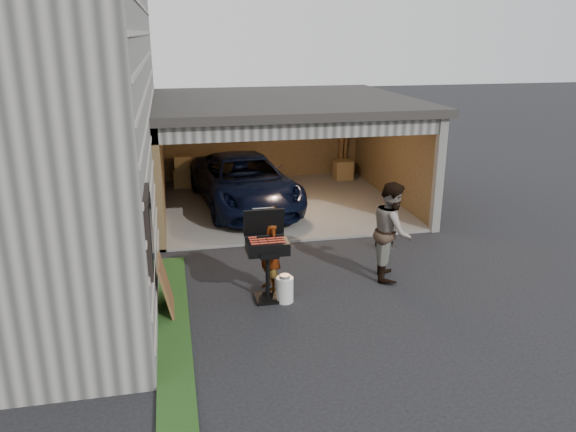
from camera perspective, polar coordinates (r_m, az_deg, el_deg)
name	(u,v)px	position (r m, az deg, el deg)	size (l,w,h in m)	color
ground	(312,318)	(9.47, 2.46, -10.32)	(80.00, 80.00, 0.00)	black
groundcover_strip	(175,366)	(8.36, -11.37, -14.67)	(0.50, 8.00, 0.06)	#193814
garage	(278,135)	(15.35, -0.97, 8.24)	(6.80, 6.30, 2.90)	#605E59
minivan	(244,184)	(14.97, -4.44, 3.28)	(2.26, 4.91, 1.36)	black
woman	(269,249)	(10.12, -1.94, -3.37)	(0.58, 0.38, 1.60)	silver
man	(392,231)	(10.79, 10.49, -1.47)	(0.92, 0.71, 1.89)	#482F1C
bbq_grill	(267,249)	(9.72, -2.16, -3.36)	(0.72, 0.63, 1.59)	black
propane_tank	(285,290)	(9.90, -0.33, -7.49)	(0.30, 0.30, 0.45)	white
plywood_panel	(166,287)	(9.65, -12.27, -7.02)	(0.04, 0.86, 0.96)	#55311D
hand_truck	(386,239)	(12.52, 9.90, -2.35)	(0.43, 0.39, 0.96)	slate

